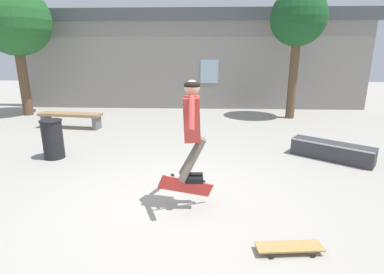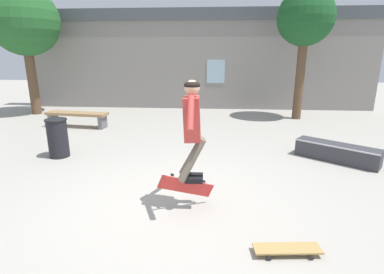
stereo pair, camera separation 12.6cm
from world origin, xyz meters
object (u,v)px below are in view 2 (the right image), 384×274
at_px(park_bench, 77,116).
at_px(skater, 192,123).
at_px(tree_left, 24,22).
at_px(skateboard_flipping, 186,186).
at_px(tree_right, 305,19).
at_px(trash_bin, 58,137).
at_px(skate_ledge, 337,152).
at_px(skateboard_resting, 287,249).

xyz_separation_m(park_bench, skater, (3.88, -4.65, 0.94)).
relative_size(tree_left, skateboard_flipping, 5.56).
bearing_deg(tree_right, skateboard_flipping, -116.43).
height_order(park_bench, trash_bin, trash_bin).
height_order(tree_right, skater, tree_right).
xyz_separation_m(skate_ledge, trash_bin, (-5.99, -0.19, 0.26)).
relative_size(tree_left, park_bench, 2.30).
relative_size(skate_ledge, skateboard_resting, 2.01).
xyz_separation_m(tree_left, trash_bin, (3.25, -4.55, -2.79)).
bearing_deg(trash_bin, park_bench, 106.70).
xyz_separation_m(skate_ledge, skateboard_resting, (-1.74, -3.20, -0.12)).
bearing_deg(skateboard_flipping, skate_ledge, 11.39).
bearing_deg(skater, tree_right, 62.18).
bearing_deg(park_bench, tree_left, 149.34).
bearing_deg(tree_right, trash_bin, -144.57).
bearing_deg(tree_left, trash_bin, -54.46).
height_order(skate_ledge, skateboard_flipping, skateboard_flipping).
distance_m(trash_bin, skateboard_resting, 5.23).
bearing_deg(skate_ledge, park_bench, -163.18).
xyz_separation_m(tree_left, park_bench, (2.45, -1.89, -2.89)).
height_order(skate_ledge, trash_bin, trash_bin).
bearing_deg(skater, park_bench, 128.08).
relative_size(skate_ledge, skateboard_flipping, 1.96).
xyz_separation_m(tree_right, tree_left, (-9.48, 0.11, 0.00)).
bearing_deg(skate_ledge, tree_right, 123.56).
height_order(tree_left, trash_bin, tree_left).
distance_m(tree_left, skateboard_flipping, 9.54).
bearing_deg(skateboard_flipping, skateboard_resting, -63.36).
height_order(park_bench, skate_ledge, park_bench).
distance_m(tree_left, skate_ledge, 10.66).
distance_m(park_bench, skater, 6.13).
height_order(skate_ledge, skater, skater).
bearing_deg(skateboard_flipping, tree_right, 38.05).
relative_size(skate_ledge, skater, 1.09).
distance_m(tree_right, tree_left, 9.48).
bearing_deg(trash_bin, skateboard_flipping, -34.29).
bearing_deg(tree_left, skateboard_flipping, -46.52).
distance_m(tree_right, skateboard_flipping, 7.79).
height_order(tree_right, skateboard_flipping, tree_right).
bearing_deg(skateboard_resting, tree_left, -50.77).
xyz_separation_m(tree_right, park_bench, (-7.03, -1.78, -2.89)).
distance_m(trash_bin, skater, 3.77).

